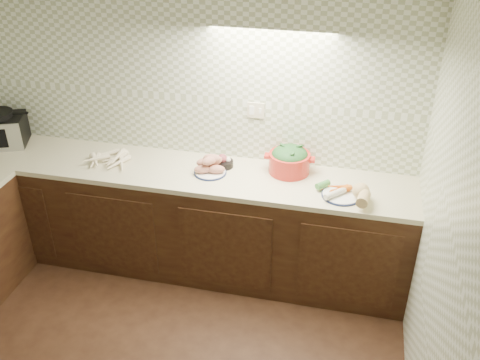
% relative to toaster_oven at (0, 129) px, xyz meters
% --- Properties ---
extents(room, '(3.60, 3.60, 2.60)m').
position_rel_toaster_oven_xyz_m(room, '(1.56, -1.59, 0.59)').
color(room, black).
rests_on(room, ground).
extents(counter, '(3.60, 3.60, 0.90)m').
position_rel_toaster_oven_xyz_m(counter, '(0.88, -0.90, -0.58)').
color(counter, black).
rests_on(counter, ground).
extents(toaster_oven, '(0.49, 0.43, 0.29)m').
position_rel_toaster_oven_xyz_m(toaster_oven, '(0.00, 0.00, 0.00)').
color(toaster_oven, black).
rests_on(toaster_oven, counter).
extents(parsnip_pile, '(0.42, 0.40, 0.08)m').
position_rel_toaster_oven_xyz_m(parsnip_pile, '(0.99, -0.07, -0.10)').
color(parsnip_pile, '#F7EEC4').
rests_on(parsnip_pile, counter).
extents(sweet_potato_plate, '(0.25, 0.25, 0.15)m').
position_rel_toaster_oven_xyz_m(sweet_potato_plate, '(1.82, -0.08, -0.08)').
color(sweet_potato_plate, '#141E45').
rests_on(sweet_potato_plate, counter).
extents(onion_bowl, '(0.14, 0.14, 0.11)m').
position_rel_toaster_oven_xyz_m(onion_bowl, '(1.90, 0.03, -0.09)').
color(onion_bowl, black).
rests_on(onion_bowl, counter).
extents(dutch_oven, '(0.38, 0.32, 0.22)m').
position_rel_toaster_oven_xyz_m(dutch_oven, '(2.40, 0.07, -0.03)').
color(dutch_oven, red).
rests_on(dutch_oven, counter).
extents(veg_plate, '(0.42, 0.30, 0.13)m').
position_rel_toaster_oven_xyz_m(veg_plate, '(2.86, -0.20, -0.09)').
color(veg_plate, '#141E45').
rests_on(veg_plate, counter).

